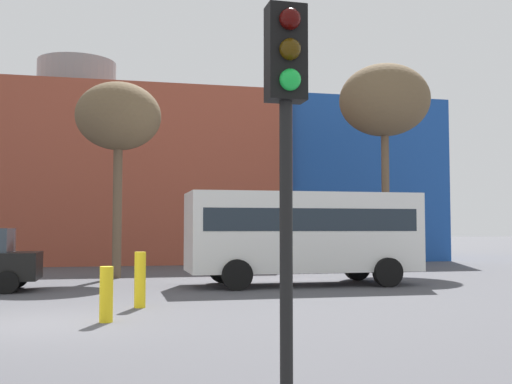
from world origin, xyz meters
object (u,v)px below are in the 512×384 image
bare_tree_1 (384,102)px  traffic_light_near_right (287,110)px  white_bus (302,230)px  bollard_yellow_2 (106,294)px  bollard_yellow_1 (140,280)px  bare_tree_0 (118,118)px

bare_tree_1 → traffic_light_near_right: bearing=-117.0°
white_bus → bollard_yellow_2: 8.44m
bare_tree_1 → bollard_yellow_1: 15.57m
white_bus → bare_tree_0: size_ratio=1.02×
white_bus → bare_tree_0: bearing=-35.4°
white_bus → bare_tree_0: (-5.38, 3.82, 3.82)m
bare_tree_0 → bare_tree_1: 10.91m
bare_tree_1 → bollard_yellow_1: bare_tree_1 is taller
bare_tree_1 → bollard_yellow_1: size_ratio=7.14×
traffic_light_near_right → bollard_yellow_1: 8.36m
traffic_light_near_right → white_bus: bearing=161.3°
bare_tree_1 → bollard_yellow_2: 17.32m
white_bus → bollard_yellow_1: white_bus is taller
bare_tree_0 → bare_tree_1: size_ratio=0.79×
bollard_yellow_1 → traffic_light_near_right: bearing=-82.8°
bare_tree_0 → bollard_yellow_2: bearing=-91.1°
white_bus → bollard_yellow_1: 6.60m
bollard_yellow_1 → bollard_yellow_2: bearing=-108.9°
bare_tree_1 → bollard_yellow_2: bearing=-132.3°
bare_tree_1 → bollard_yellow_2: (-10.84, -11.91, -6.38)m
bare_tree_0 → bare_tree_1: (10.66, 1.84, 1.43)m
white_bus → bare_tree_1: size_ratio=0.81×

